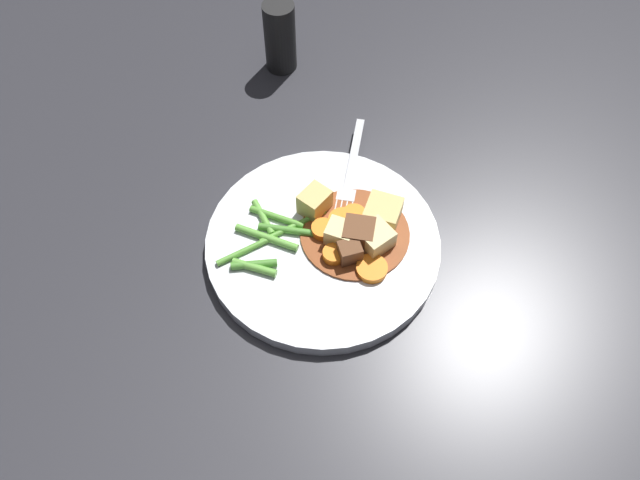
{
  "coord_description": "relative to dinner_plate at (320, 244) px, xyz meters",
  "views": [
    {
      "loc": [
        0.0,
        -0.39,
        0.61
      ],
      "look_at": [
        0.0,
        0.0,
        0.02
      ],
      "focal_mm": 35.21,
      "sensor_mm": 36.0,
      "label": 1
    }
  ],
  "objects": [
    {
      "name": "green_bean_1",
      "position": [
        -0.07,
        -0.04,
        0.01
      ],
      "size": [
        0.05,
        0.02,
        0.01
      ],
      "primitive_type": "cylinder",
      "rotation": [
        0.0,
        1.57,
        5.98
      ],
      "color": "#66AD42",
      "rests_on": "dinner_plate"
    },
    {
      "name": "stew_sauce",
      "position": [
        0.04,
        0.01,
        0.01
      ],
      "size": [
        0.13,
        0.13,
        0.0
      ],
      "primitive_type": "cylinder",
      "color": "brown",
      "rests_on": "dinner_plate"
    },
    {
      "name": "carrot_slice_1",
      "position": [
        0.05,
        -0.04,
        0.01
      ],
      "size": [
        0.05,
        0.05,
        0.01
      ],
      "primitive_type": "cylinder",
      "rotation": [
        0.0,
        0.0,
        0.84
      ],
      "color": "orange",
      "rests_on": "dinner_plate"
    },
    {
      "name": "pepper_mill",
      "position": [
        -0.06,
        0.31,
        0.04
      ],
      "size": [
        0.04,
        0.04,
        0.1
      ],
      "primitive_type": "cylinder",
      "color": "black",
      "rests_on": "ground_plane"
    },
    {
      "name": "green_bean_7",
      "position": [
        -0.03,
        0.02,
        0.01
      ],
      "size": [
        0.08,
        0.05,
        0.01
      ],
      "primitive_type": "cylinder",
      "rotation": [
        0.0,
        1.57,
        6.82
      ],
      "color": "#599E38",
      "rests_on": "dinner_plate"
    },
    {
      "name": "green_bean_5",
      "position": [
        -0.06,
        0.0,
        0.01
      ],
      "size": [
        0.07,
        0.04,
        0.01
      ],
      "primitive_type": "cylinder",
      "rotation": [
        0.0,
        1.57,
        5.9
      ],
      "color": "#66AD42",
      "rests_on": "dinner_plate"
    },
    {
      "name": "dinner_plate",
      "position": [
        0.0,
        0.0,
        0.0
      ],
      "size": [
        0.27,
        0.27,
        0.02
      ],
      "primitive_type": "cylinder",
      "color": "white",
      "rests_on": "ground_plane"
    },
    {
      "name": "carrot_slice_0",
      "position": [
        0.01,
        -0.02,
        0.01
      ],
      "size": [
        0.02,
        0.02,
        0.01
      ],
      "primitive_type": "cylinder",
      "rotation": [
        0.0,
        0.0,
        3.15
      ],
      "color": "orange",
      "rests_on": "dinner_plate"
    },
    {
      "name": "fork",
      "position": [
        0.03,
        0.09,
        0.01
      ],
      "size": [
        0.05,
        0.18,
        0.0
      ],
      "color": "silver",
      "rests_on": "dinner_plate"
    },
    {
      "name": "carrot_slice_2",
      "position": [
        0.04,
        0.03,
        0.01
      ],
      "size": [
        0.04,
        0.04,
        0.01
      ],
      "primitive_type": "cylinder",
      "rotation": [
        0.0,
        0.0,
        2.32
      ],
      "color": "orange",
      "rests_on": "dinner_plate"
    },
    {
      "name": "meat_chunk_1",
      "position": [
        0.03,
        -0.02,
        0.02
      ],
      "size": [
        0.03,
        0.03,
        0.03
      ],
      "primitive_type": "cube",
      "rotation": [
        0.0,
        0.0,
        1.87
      ],
      "color": "brown",
      "rests_on": "dinner_plate"
    },
    {
      "name": "green_bean_2",
      "position": [
        -0.08,
        -0.04,
        0.01
      ],
      "size": [
        0.05,
        0.01,
        0.01
      ],
      "primitive_type": "cylinder",
      "rotation": [
        0.0,
        1.57,
        6.39
      ],
      "color": "#4C8E33",
      "rests_on": "dinner_plate"
    },
    {
      "name": "potato_chunk_1",
      "position": [
        0.06,
        -0.01,
        0.02
      ],
      "size": [
        0.05,
        0.05,
        0.03
      ],
      "primitive_type": "cube",
      "rotation": [
        0.0,
        0.0,
        3.8
      ],
      "color": "#EAD68C",
      "rests_on": "dinner_plate"
    },
    {
      "name": "green_bean_0",
      "position": [
        -0.07,
        0.03,
        0.01
      ],
      "size": [
        0.03,
        0.05,
        0.01
      ],
      "primitive_type": "cylinder",
      "rotation": [
        0.0,
        1.57,
        5.18
      ],
      "color": "#66AD42",
      "rests_on": "dinner_plate"
    },
    {
      "name": "green_bean_3",
      "position": [
        -0.09,
        -0.02,
        0.01
      ],
      "size": [
        0.06,
        0.04,
        0.01
      ],
      "primitive_type": "cylinder",
      "rotation": [
        0.0,
        1.57,
        6.81
      ],
      "color": "#599E38",
      "rests_on": "dinner_plate"
    },
    {
      "name": "ground_plane",
      "position": [
        0.0,
        0.0,
        -0.01
      ],
      "size": [
        3.0,
        3.0,
        0.0
      ],
      "primitive_type": "plane",
      "color": "#2D2D33"
    },
    {
      "name": "carrot_slice_3",
      "position": [
        -0.0,
        0.01,
        0.01
      ],
      "size": [
        0.04,
        0.04,
        0.01
      ],
      "primitive_type": "cylinder",
      "rotation": [
        0.0,
        0.0,
        0.52
      ],
      "color": "orange",
      "rests_on": "dinner_plate"
    },
    {
      "name": "potato_chunk_3",
      "position": [
        0.07,
        0.03,
        0.02
      ],
      "size": [
        0.05,
        0.05,
        0.03
      ],
      "primitive_type": "cube",
      "rotation": [
        0.0,
        0.0,
        5.95
      ],
      "color": "#DBBC6B",
      "rests_on": "dinner_plate"
    },
    {
      "name": "meat_chunk_0",
      "position": [
        0.04,
        0.0,
        0.02
      ],
      "size": [
        0.04,
        0.04,
        0.03
      ],
      "primitive_type": "cube",
      "rotation": [
        0.0,
        0.0,
        2.97
      ],
      "color": "brown",
      "rests_on": "dinner_plate"
    },
    {
      "name": "potato_chunk_0",
      "position": [
        0.02,
        0.0,
        0.02
      ],
      "size": [
        0.04,
        0.04,
        0.03
      ],
      "primitive_type": "cube",
      "rotation": [
        0.0,
        0.0,
        4.35
      ],
      "color": "#EAD68C",
      "rests_on": "dinner_plate"
    },
    {
      "name": "potato_chunk_2",
      "position": [
        -0.01,
        0.04,
        0.02
      ],
      "size": [
        0.04,
        0.04,
        0.03
      ],
      "primitive_type": "cube",
      "rotation": [
        0.0,
        0.0,
        5.61
      ],
      "color": "#DBBC6B",
      "rests_on": "dinner_plate"
    },
    {
      "name": "carrot_slice_4",
      "position": [
        0.02,
        0.02,
        0.01
      ],
      "size": [
        0.05,
        0.05,
        0.01
      ],
      "primitive_type": "cylinder",
      "rotation": [
        0.0,
        0.0,
        0.48
      ],
      "color": "orange",
      "rests_on": "dinner_plate"
    },
    {
      "name": "green_bean_6",
      "position": [
        -0.04,
        0.01,
        0.01
      ],
      "size": [
        0.07,
        0.02,
        0.01
      ],
      "primitive_type": "cylinder",
      "rotation": [
        0.0,
        1.57,
        6.13
      ],
      "color": "#4C8E33",
      "rests_on": "dinner_plate"
    },
    {
      "name": "green_bean_4",
      "position": [
        -0.05,
        0.03,
        0.01
      ],
      "size": [
        0.07,
        0.03,
        0.01
      ],
      "primitive_type": "cylinder",
      "rotation": [
        0.0,
        1.57,
        5.91
      ],
      "color": "#599E38",
      "rests_on": "dinner_plate"
    }
  ]
}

